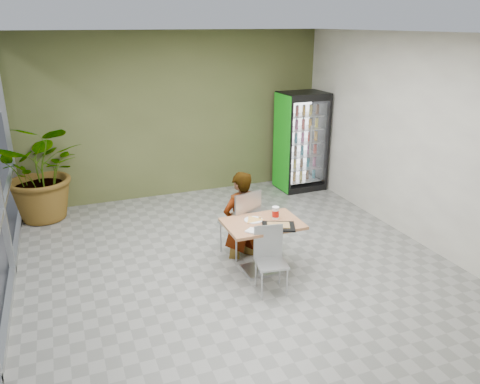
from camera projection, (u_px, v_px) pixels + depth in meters
name	position (u px, v px, depth m)	size (l,w,h in m)	color
ground	(241.00, 272.00, 6.61)	(7.00, 7.00, 0.00)	gray
room_envelope	(241.00, 163.00, 6.06)	(6.00, 7.00, 3.20)	silver
dining_table	(262.00, 236.00, 6.47)	(1.04, 0.73, 0.75)	#B67E4E
chair_far	(243.00, 218.00, 6.87)	(0.57, 0.58, 1.04)	#ACAFB1
chair_near	(270.00, 254.00, 6.05)	(0.44, 0.45, 0.87)	#ACAFB1
seated_woman	(240.00, 224.00, 6.94)	(0.60, 0.39, 1.62)	black
pizza_plate	(254.00, 219.00, 6.45)	(0.33, 0.26, 0.03)	white
soda_cup	(276.00, 213.00, 6.48)	(0.10, 0.10, 0.18)	white
napkin_stack	(253.00, 231.00, 6.10)	(0.16, 0.16, 0.02)	white
cafeteria_tray	(278.00, 226.00, 6.23)	(0.43, 0.32, 0.02)	black
beverage_fridge	(301.00, 141.00, 9.64)	(0.94, 0.73, 2.01)	black
potted_plant	(43.00, 171.00, 8.14)	(1.59, 1.37, 1.77)	#266027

